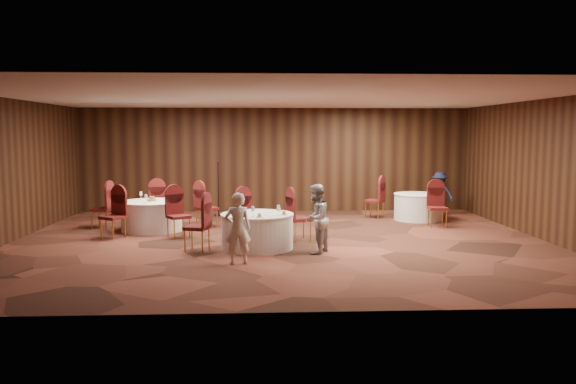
{
  "coord_description": "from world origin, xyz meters",
  "views": [
    {
      "loc": [
        -0.4,
        -12.4,
        2.43
      ],
      "look_at": [
        0.2,
        0.2,
        1.1
      ],
      "focal_mm": 35.0,
      "sensor_mm": 36.0,
      "label": 1
    }
  ],
  "objects_px": {
    "table_right": "(418,207)",
    "table_main": "(257,231)",
    "table_left": "(152,216)",
    "woman_a": "(238,228)",
    "mic_stand": "(219,200)",
    "man_c": "(440,193)",
    "woman_b": "(316,219)"
  },
  "relations": [
    {
      "from": "mic_stand",
      "to": "man_c",
      "type": "relative_size",
      "value": 1.22
    },
    {
      "from": "table_left",
      "to": "woman_b",
      "type": "distance_m",
      "value": 4.78
    },
    {
      "from": "woman_a",
      "to": "mic_stand",
      "type": "bearing_deg",
      "value": -91.36
    },
    {
      "from": "table_left",
      "to": "man_c",
      "type": "relative_size",
      "value": 1.19
    },
    {
      "from": "table_left",
      "to": "man_c",
      "type": "bearing_deg",
      "value": 15.78
    },
    {
      "from": "table_left",
      "to": "woman_b",
      "type": "relative_size",
      "value": 1.09
    },
    {
      "from": "table_right",
      "to": "mic_stand",
      "type": "distance_m",
      "value": 5.77
    },
    {
      "from": "mic_stand",
      "to": "woman_b",
      "type": "distance_m",
      "value": 5.82
    },
    {
      "from": "woman_a",
      "to": "woman_b",
      "type": "relative_size",
      "value": 0.95
    },
    {
      "from": "table_left",
      "to": "woman_b",
      "type": "bearing_deg",
      "value": -36.76
    },
    {
      "from": "table_main",
      "to": "woman_a",
      "type": "distance_m",
      "value": 1.47
    },
    {
      "from": "table_right",
      "to": "table_main",
      "type": "bearing_deg",
      "value": -140.47
    },
    {
      "from": "table_right",
      "to": "man_c",
      "type": "distance_m",
      "value": 1.26
    },
    {
      "from": "table_left",
      "to": "table_right",
      "type": "relative_size",
      "value": 1.12
    },
    {
      "from": "table_left",
      "to": "man_c",
      "type": "xyz_separation_m",
      "value": [
        8.01,
        2.26,
        0.27
      ]
    },
    {
      "from": "table_right",
      "to": "woman_a",
      "type": "relative_size",
      "value": 1.02
    },
    {
      "from": "table_left",
      "to": "woman_a",
      "type": "distance_m",
      "value": 4.37
    },
    {
      "from": "table_main",
      "to": "table_right",
      "type": "xyz_separation_m",
      "value": [
        4.49,
        3.71,
        0.0
      ]
    },
    {
      "from": "table_right",
      "to": "woman_b",
      "type": "relative_size",
      "value": 0.97
    },
    {
      "from": "mic_stand",
      "to": "man_c",
      "type": "bearing_deg",
      "value": -1.7
    },
    {
      "from": "table_main",
      "to": "man_c",
      "type": "height_order",
      "value": "man_c"
    },
    {
      "from": "table_right",
      "to": "woman_b",
      "type": "height_order",
      "value": "woman_b"
    },
    {
      "from": "mic_stand",
      "to": "man_c",
      "type": "distance_m",
      "value": 6.55
    },
    {
      "from": "woman_b",
      "to": "man_c",
      "type": "relative_size",
      "value": 1.09
    },
    {
      "from": "table_left",
      "to": "mic_stand",
      "type": "distance_m",
      "value": 2.86
    },
    {
      "from": "table_main",
      "to": "woman_b",
      "type": "height_order",
      "value": "woman_b"
    },
    {
      "from": "table_right",
      "to": "woman_a",
      "type": "distance_m",
      "value": 7.04
    },
    {
      "from": "mic_stand",
      "to": "table_left",
      "type": "bearing_deg",
      "value": -120.85
    },
    {
      "from": "table_main",
      "to": "mic_stand",
      "type": "bearing_deg",
      "value": 103.79
    },
    {
      "from": "table_main",
      "to": "man_c",
      "type": "xyz_separation_m",
      "value": [
        5.37,
        4.58,
        0.27
      ]
    },
    {
      "from": "table_left",
      "to": "mic_stand",
      "type": "height_order",
      "value": "mic_stand"
    },
    {
      "from": "table_main",
      "to": "mic_stand",
      "type": "distance_m",
      "value": 4.92
    }
  ]
}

